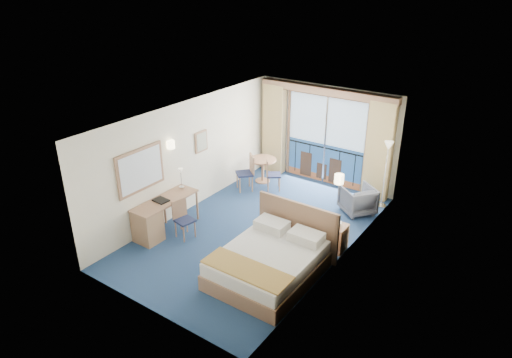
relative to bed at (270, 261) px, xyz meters
name	(u,v)px	position (x,y,z in m)	size (l,w,h in m)	color
floor	(258,230)	(-1.14, 1.24, -0.32)	(6.50, 6.50, 0.00)	navy
room_walls	(258,158)	(-1.14, 1.24, 1.46)	(4.04, 6.54, 2.72)	silver
balcony_door	(325,143)	(-1.15, 4.45, 0.82)	(2.36, 0.03, 2.52)	navy
curtain_left	(274,129)	(-2.69, 4.31, 0.95)	(0.65, 0.22, 2.55)	tan
curtain_right	(379,152)	(0.41, 4.31, 0.95)	(0.65, 0.22, 2.55)	tan
pelmet	(327,91)	(-1.14, 4.34, 2.26)	(3.80, 0.25, 0.18)	#9F7456
mirror	(141,170)	(-3.11, -0.26, 1.23)	(0.05, 1.25, 0.95)	#9F7456
wall_print	(201,142)	(-3.11, 1.69, 1.28)	(0.04, 0.42, 0.52)	#9F7456
sconce_left	(171,145)	(-3.08, 0.64, 1.53)	(0.18, 0.18, 0.18)	beige
sconce_right	(339,179)	(0.80, 1.09, 1.53)	(0.18, 0.18, 0.18)	beige
bed	(270,261)	(0.00, 0.00, 0.00)	(1.83, 2.18, 1.15)	#9F7456
nightstand	(335,237)	(0.62, 1.55, -0.04)	(0.44, 0.42, 0.57)	#A07854
phone	(337,224)	(0.64, 1.56, 0.29)	(0.17, 0.13, 0.07)	silver
armchair	(358,200)	(0.35, 3.32, 0.02)	(0.72, 0.75, 0.68)	#4D515E
floor_lamp	(387,158)	(0.74, 3.96, 0.98)	(0.24, 0.24, 1.71)	silver
desk	(152,221)	(-2.85, -0.34, 0.10)	(0.56, 1.63, 0.76)	#9F7456
desk_chair	(182,216)	(-2.37, 0.12, 0.17)	(0.45, 0.44, 0.87)	#1F2548
folder	(161,200)	(-2.88, 0.01, 0.46)	(0.33, 0.25, 0.03)	black
desk_lamp	(181,174)	(-2.95, 0.74, 0.80)	(0.13, 0.13, 0.48)	silver
round_table	(263,164)	(-2.53, 3.50, 0.19)	(0.75, 0.75, 0.67)	#9F7456
table_chair_a	(271,172)	(-2.07, 3.21, 0.17)	(0.53, 0.52, 0.87)	#1F2548
table_chair_b	(248,170)	(-2.57, 2.85, 0.23)	(0.60, 0.60, 0.98)	#1F2548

